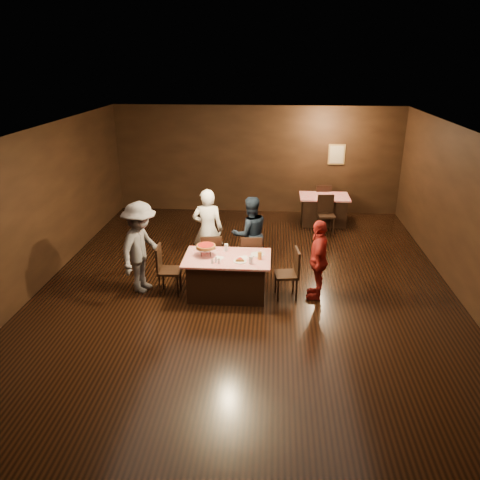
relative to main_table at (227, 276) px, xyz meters
name	(u,v)px	position (x,y,z in m)	size (l,w,h in m)	color
room	(246,183)	(0.33, 0.20, 1.75)	(10.00, 10.04, 3.02)	black
main_table	(227,276)	(0.00, 0.00, 0.00)	(1.60, 1.00, 0.77)	#B20B11
back_table	(324,210)	(2.17, 4.24, 0.00)	(1.30, 0.90, 0.77)	red
chair_far_left	(211,255)	(-0.40, 0.75, 0.09)	(0.42, 0.42, 0.95)	black
chair_far_right	(251,256)	(0.40, 0.75, 0.09)	(0.42, 0.42, 0.95)	black
chair_end_left	(170,270)	(-1.10, 0.00, 0.09)	(0.42, 0.42, 0.95)	black
chair_end_right	(286,274)	(1.10, 0.00, 0.09)	(0.42, 0.42, 0.95)	black
chair_back_near	(326,215)	(2.17, 3.54, 0.09)	(0.42, 0.42, 0.95)	black
chair_back_far	(322,200)	(2.17, 4.84, 0.09)	(0.42, 0.42, 0.95)	black
diner_white_jacket	(208,230)	(-0.52, 1.16, 0.49)	(0.64, 0.42, 1.74)	white
diner_navy_hoodie	(250,234)	(0.36, 1.16, 0.42)	(0.78, 0.61, 1.60)	black
diner_grey_knit	(141,247)	(-1.64, 0.07, 0.50)	(1.14, 0.66, 1.77)	#5D5D62
diner_red_shirt	(318,259)	(1.67, 0.04, 0.37)	(0.89, 0.37, 1.52)	maroon
pizza_stand	(206,246)	(-0.40, 0.05, 0.57)	(0.38, 0.38, 0.22)	black
plate_with_slice	(240,260)	(0.25, -0.18, 0.41)	(0.25, 0.25, 0.06)	white
plate_empty	(257,254)	(0.55, 0.15, 0.39)	(0.25, 0.25, 0.01)	white
glass_front_right	(251,260)	(0.45, -0.25, 0.46)	(0.08, 0.08, 0.14)	silver
glass_amber	(260,256)	(0.60, -0.05, 0.46)	(0.08, 0.08, 0.14)	#BF7F26
glass_back	(226,247)	(-0.05, 0.30, 0.46)	(0.08, 0.08, 0.14)	silver
condiments	(216,261)	(-0.18, -0.28, 0.43)	(0.17, 0.10, 0.09)	silver
napkin_center	(243,258)	(0.30, 0.00, 0.39)	(0.16, 0.16, 0.01)	white
napkin_left	(219,258)	(-0.15, -0.05, 0.39)	(0.16, 0.16, 0.01)	white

